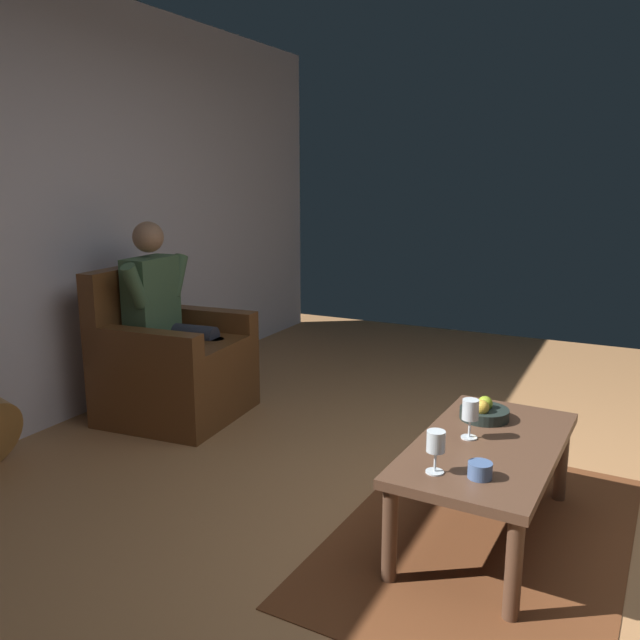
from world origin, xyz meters
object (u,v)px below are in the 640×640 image
(wine_glass_near, at_px, (436,444))
(fruit_bowl, at_px, (484,412))
(coffee_table, at_px, (487,456))
(armchair, at_px, (171,366))
(wine_glass_far, at_px, (470,412))
(person_seated, at_px, (167,314))
(candle_jar, at_px, (480,470))

(wine_glass_near, distance_m, fruit_bowl, 0.65)
(coffee_table, relative_size, fruit_bowl, 4.97)
(wine_glass_near, bearing_deg, armchair, -114.94)
(wine_glass_far, bearing_deg, person_seated, -104.95)
(armchair, bearing_deg, wine_glass_near, 60.30)
(coffee_table, height_order, fruit_bowl, fruit_bowl)
(coffee_table, height_order, wine_glass_far, wine_glass_far)
(person_seated, bearing_deg, candle_jar, 62.83)
(coffee_table, relative_size, candle_jar, 12.29)
(person_seated, height_order, coffee_table, person_seated)
(wine_glass_far, height_order, fruit_bowl, wine_glass_far)
(wine_glass_near, height_order, wine_glass_far, wine_glass_far)
(wine_glass_far, bearing_deg, coffee_table, 81.65)
(armchair, height_order, candle_jar, armchair)
(person_seated, height_order, fruit_bowl, person_seated)
(coffee_table, relative_size, wine_glass_near, 6.68)
(person_seated, height_order, wine_glass_far, person_seated)
(armchair, bearing_deg, person_seated, -90.00)
(wine_glass_near, bearing_deg, fruit_bowl, 176.50)
(armchair, bearing_deg, candle_jar, 62.67)
(armchair, relative_size, person_seated, 0.77)
(wine_glass_far, bearing_deg, candle_jar, 19.88)
(person_seated, xyz_separation_m, coffee_table, (0.57, 2.18, -0.30))
(person_seated, distance_m, wine_glass_far, 2.17)
(person_seated, relative_size, wine_glass_near, 7.48)
(armchair, distance_m, coffee_table, 2.24)
(person_seated, distance_m, candle_jar, 2.41)
(wine_glass_near, height_order, fruit_bowl, wine_glass_near)
(coffee_table, xyz_separation_m, candle_jar, (0.35, 0.04, 0.09))
(fruit_bowl, bearing_deg, candle_jar, 11.46)
(wine_glass_far, bearing_deg, wine_glass_near, -4.99)
(candle_jar, bearing_deg, person_seated, -112.41)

